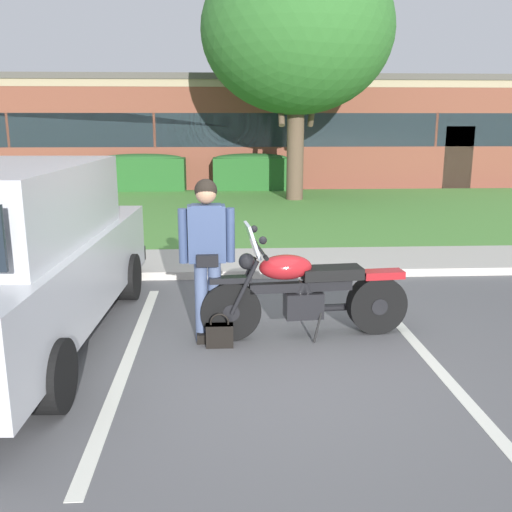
# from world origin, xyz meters

# --- Properties ---
(ground_plane) EXTENTS (140.00, 140.00, 0.00)m
(ground_plane) POSITION_xyz_m (0.00, 0.00, 0.00)
(ground_plane) COLOR #565659
(curb_strip) EXTENTS (60.00, 0.20, 0.12)m
(curb_strip) POSITION_xyz_m (0.00, 3.04, 0.06)
(curb_strip) COLOR #B7B2A8
(curb_strip) RESTS_ON ground
(concrete_walk) EXTENTS (60.00, 1.50, 0.08)m
(concrete_walk) POSITION_xyz_m (0.00, 3.89, 0.04)
(concrete_walk) COLOR #B7B2A8
(concrete_walk) RESTS_ON ground
(grass_lawn) EXTENTS (60.00, 8.92, 0.06)m
(grass_lawn) POSITION_xyz_m (0.00, 9.10, 0.03)
(grass_lawn) COLOR #518E3D
(grass_lawn) RESTS_ON ground
(stall_stripe_0) EXTENTS (0.17, 4.40, 0.01)m
(stall_stripe_0) POSITION_xyz_m (-1.45, 0.20, 0.00)
(stall_stripe_0) COLOR silver
(stall_stripe_0) RESTS_ON ground
(stall_stripe_1) EXTENTS (0.17, 4.40, 0.01)m
(stall_stripe_1) POSITION_xyz_m (1.49, 0.20, 0.00)
(stall_stripe_1) COLOR silver
(stall_stripe_1) RESTS_ON ground
(motorcycle) EXTENTS (2.24, 0.82, 1.26)m
(motorcycle) POSITION_xyz_m (0.44, 0.66, 0.49)
(motorcycle) COLOR black
(motorcycle) RESTS_ON ground
(rider_person) EXTENTS (0.57, 0.31, 1.70)m
(rider_person) POSITION_xyz_m (-0.67, 0.61, 0.99)
(rider_person) COLOR black
(rider_person) RESTS_ON ground
(handbag) EXTENTS (0.28, 0.13, 0.36)m
(handbag) POSITION_xyz_m (-0.56, 0.41, 0.14)
(handbag) COLOR black
(handbag) RESTS_ON ground
(parked_suv_adjacent) EXTENTS (2.15, 4.90, 1.86)m
(parked_suv_adjacent) POSITION_xyz_m (-2.70, 0.60, 0.96)
(parked_suv_adjacent) COLOR #B7BABF
(parked_suv_adjacent) RESTS_ON ground
(shade_tree) EXTENTS (5.24, 5.24, 6.88)m
(shade_tree) POSITION_xyz_m (1.50, 11.16, 4.64)
(shade_tree) COLOR brown
(shade_tree) RESTS_ON ground
(hedge_left) EXTENTS (2.79, 0.90, 1.24)m
(hedge_left) POSITION_xyz_m (-3.21, 13.62, 0.65)
(hedge_left) COLOR #235623
(hedge_left) RESTS_ON ground
(hedge_center_left) EXTENTS (2.50, 0.90, 1.24)m
(hedge_center_left) POSITION_xyz_m (0.35, 13.62, 0.65)
(hedge_center_left) COLOR #235623
(hedge_center_left) RESTS_ON ground
(brick_building) EXTENTS (28.13, 9.55, 3.79)m
(brick_building) POSITION_xyz_m (1.91, 18.80, 1.90)
(brick_building) COLOR brown
(brick_building) RESTS_ON ground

